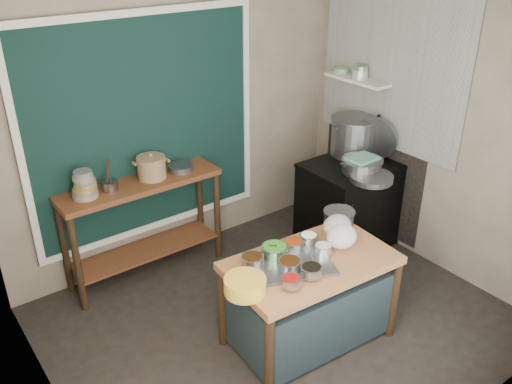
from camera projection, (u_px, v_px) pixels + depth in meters
floor at (279, 322)px, 4.52m from camera, size 3.50×3.00×0.02m
back_wall at (178, 114)px, 4.97m from camera, size 3.50×0.02×2.80m
left_wall at (32, 247)px, 2.95m from camera, size 0.02×3.00×2.80m
right_wall at (435, 119)px, 4.82m from camera, size 0.02×3.00×2.80m
curtain_panel at (146, 128)px, 4.77m from camera, size 2.10×0.02×1.90m
curtain_frame at (147, 128)px, 4.77m from camera, size 2.22×0.03×2.02m
tile_panel at (391, 58)px, 5.00m from camera, size 0.02×1.70×1.70m
soot_patch at (372, 168)px, 5.59m from camera, size 0.01×1.30×1.30m
wall_shelf at (357, 79)px, 5.27m from camera, size 0.22×0.70×0.03m
prep_table at (309, 301)px, 4.16m from camera, size 1.30×0.80×0.75m
back_counter at (144, 229)px, 4.93m from camera, size 1.45×0.40×0.95m
stove_block at (350, 205)px, 5.44m from camera, size 0.90×0.68×0.85m
stove_top at (353, 165)px, 5.24m from camera, size 0.92×0.69×0.03m
condiment_tray at (291, 264)px, 3.92m from camera, size 0.70×0.61×0.03m
condiment_bowls at (288, 257)px, 3.92m from camera, size 0.68×0.52×0.08m
yellow_basin at (245, 285)px, 3.62m from camera, size 0.36×0.36×0.11m
saucepan at (339, 219)px, 4.39m from camera, size 0.33×0.33×0.14m
plastic_bag_a at (342, 237)px, 4.11m from camera, size 0.25×0.21×0.19m
plastic_bag_b at (337, 226)px, 4.26m from camera, size 0.27×0.24×0.18m
bowl_stack at (85, 186)px, 4.41m from camera, size 0.21×0.21×0.24m
utensil_cup at (110, 185)px, 4.55m from camera, size 0.16×0.16×0.08m
ceramic_crock at (152, 168)px, 4.75m from camera, size 0.35×0.35×0.18m
wide_bowl at (181, 168)px, 4.91m from camera, size 0.30×0.30×0.06m
stock_pot at (354, 136)px, 5.37m from camera, size 0.55×0.55×0.38m
pot_lid at (375, 137)px, 5.25m from camera, size 0.23×0.47×0.45m
steamer at (362, 166)px, 5.04m from camera, size 0.48×0.48×0.13m
green_cloth at (363, 158)px, 5.01m from camera, size 0.28×0.22×0.02m
shallow_pan at (371, 178)px, 4.89m from camera, size 0.48×0.48×0.05m
shelf_bowl_stack at (360, 72)px, 5.22m from camera, size 0.16×0.16×0.12m
shelf_bowl_green at (341, 71)px, 5.41m from camera, size 0.19×0.19×0.05m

